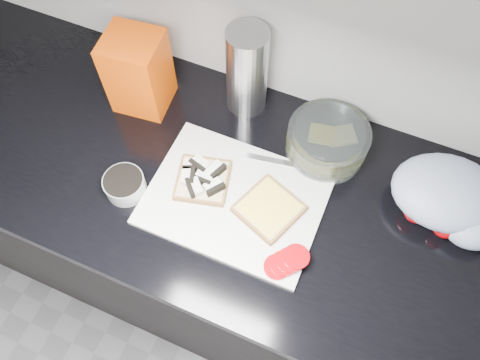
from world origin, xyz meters
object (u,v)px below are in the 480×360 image
object	(u,v)px
glass_bowl	(327,141)
steel_canister	(247,71)
cutting_board	(235,199)
bread_bag	(138,72)

from	to	relation	value
glass_bowl	steel_canister	size ratio (longest dim) A/B	0.81
cutting_board	steel_canister	distance (m)	0.31
cutting_board	bread_bag	xyz separation A→B (m)	(-0.34, 0.18, 0.10)
glass_bowl	bread_bag	size ratio (longest dim) A/B	0.94
steel_canister	cutting_board	bearing A→B (deg)	-72.46
glass_bowl	steel_canister	distance (m)	0.26
glass_bowl	steel_canister	bearing A→B (deg)	165.55
glass_bowl	bread_bag	xyz separation A→B (m)	(-0.49, -0.03, 0.06)
cutting_board	glass_bowl	xyz separation A→B (m)	(0.15, 0.22, 0.03)
cutting_board	bread_bag	world-z (taller)	bread_bag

